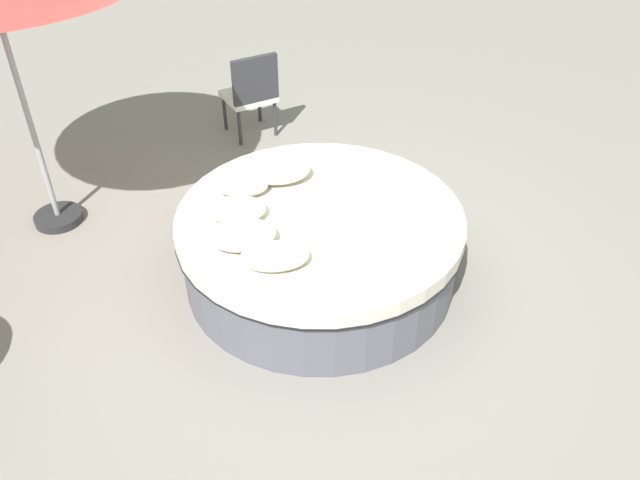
{
  "coord_description": "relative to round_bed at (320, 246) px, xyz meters",
  "views": [
    {
      "loc": [
        -0.39,
        -4.16,
        3.6
      ],
      "look_at": [
        0.0,
        0.0,
        0.39
      ],
      "focal_mm": 36.44,
      "sensor_mm": 36.0,
      "label": 1
    }
  ],
  "objects": [
    {
      "name": "patio_chair",
      "position": [
        -0.52,
        2.53,
        0.23
      ],
      "size": [
        0.68,
        0.67,
        0.98
      ],
      "rotation": [
        0.0,
        0.0,
        0.42
      ],
      "color": "#333338",
      "rests_on": "ground_plane"
    },
    {
      "name": "throw_pillow_2",
      "position": [
        -0.64,
        0.02,
        0.39
      ],
      "size": [
        0.45,
        0.34,
        0.14
      ],
      "primitive_type": "ellipsoid",
      "color": "beige",
      "rests_on": "round_bed"
    },
    {
      "name": "throw_pillow_4",
      "position": [
        -0.38,
        -0.59,
        0.39
      ],
      "size": [
        0.5,
        0.31,
        0.15
      ],
      "primitive_type": "ellipsoid",
      "color": "beige",
      "rests_on": "round_bed"
    },
    {
      "name": "ground_plane",
      "position": [
        0.0,
        0.0,
        -0.33
      ],
      "size": [
        16.0,
        16.0,
        0.0
      ],
      "primitive_type": "plane",
      "color": "gray"
    },
    {
      "name": "throw_pillow_0",
      "position": [
        -0.31,
        0.54,
        0.41
      ],
      "size": [
        0.56,
        0.39,
        0.2
      ],
      "primitive_type": "ellipsoid",
      "color": "beige",
      "rests_on": "round_bed"
    },
    {
      "name": "throw_pillow_1",
      "position": [
        -0.6,
        0.36,
        0.39
      ],
      "size": [
        0.42,
        0.29,
        0.14
      ],
      "primitive_type": "ellipsoid",
      "color": "beige",
      "rests_on": "round_bed"
    },
    {
      "name": "round_bed",
      "position": [
        0.0,
        0.0,
        0.0
      ],
      "size": [
        2.3,
        2.3,
        0.65
      ],
      "color": "#595966",
      "rests_on": "ground_plane"
    },
    {
      "name": "throw_pillow_3",
      "position": [
        -0.6,
        -0.32,
        0.39
      ],
      "size": [
        0.51,
        0.38,
        0.16
      ],
      "primitive_type": "ellipsoid",
      "color": "beige",
      "rests_on": "round_bed"
    }
  ]
}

